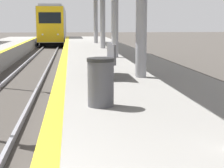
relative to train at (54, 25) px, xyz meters
name	(u,v)px	position (x,y,z in m)	size (l,w,h in m)	color
train	(54,25)	(0.00, 0.00, 0.00)	(2.68, 20.64, 4.34)	black
trash_bin	(101,82)	(2.46, -40.82, -0.81)	(0.49, 0.49, 0.86)	#4C4C51
bench	(107,59)	(2.93, -37.08, -0.75)	(0.44, 1.75, 0.92)	#4C4C51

